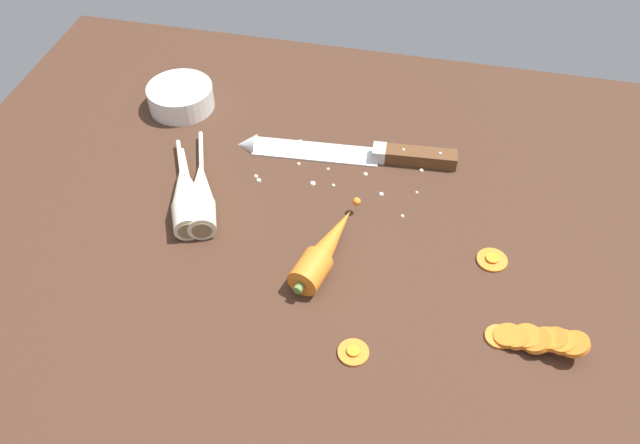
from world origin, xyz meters
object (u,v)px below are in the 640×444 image
object	(u,v)px
whole_carrot	(325,249)
prep_bowl	(181,96)
carrot_slice_stack	(536,339)
carrot_slice_stray_near	(353,352)
carrot_slice_stray_mid	(492,259)
parsnip_mid_left	(201,194)
parsnip_front	(192,198)
parsnip_mid_right	(184,198)
chefs_knife	(342,152)

from	to	relation	value
whole_carrot	prep_bowl	bearing A→B (deg)	137.87
whole_carrot	prep_bowl	distance (cm)	41.87
carrot_slice_stack	carrot_slice_stray_near	size ratio (longest dim) A/B	3.12
carrot_slice_stray_near	carrot_slice_stray_mid	distance (cm)	24.13
carrot_slice_stray_mid	prep_bowl	bearing A→B (deg)	156.29
parsnip_mid_left	prep_bowl	xyz separation A→B (cm)	(-11.30, 21.52, 0.17)
carrot_slice_stray_mid	parsnip_front	bearing A→B (deg)	179.02
parsnip_mid_right	carrot_slice_stack	distance (cm)	51.24
chefs_knife	parsnip_front	xyz separation A→B (cm)	(-18.79, -16.29, 1.33)
prep_bowl	parsnip_mid_right	bearing A→B (deg)	-68.02
carrot_slice_stack	prep_bowl	size ratio (longest dim) A/B	1.08
carrot_slice_stack	carrot_slice_stray_mid	xyz separation A→B (cm)	(-5.52, 12.48, -0.97)
chefs_knife	carrot_slice_stray_mid	size ratio (longest dim) A/B	8.39
whole_carrot	carrot_slice_stray_mid	bearing A→B (deg)	12.05
carrot_slice_stack	carrot_slice_stray_near	world-z (taller)	carrot_slice_stack
carrot_slice_stray_near	carrot_slice_stack	bearing A→B (deg)	15.59
carrot_slice_stray_mid	parsnip_mid_left	bearing A→B (deg)	177.48
whole_carrot	chefs_knife	bearing A→B (deg)	95.13
parsnip_mid_left	carrot_slice_stray_mid	size ratio (longest dim) A/B	5.24
parsnip_mid_left	parsnip_mid_right	xyz separation A→B (cm)	(-2.12, -1.23, 0.00)
parsnip_mid_right	carrot_slice_stray_near	size ratio (longest dim) A/B	5.15
parsnip_front	carrot_slice_stray_near	bearing A→B (deg)	-35.06
carrot_slice_stray_near	prep_bowl	world-z (taller)	prep_bowl
parsnip_mid_left	carrot_slice_stray_near	world-z (taller)	parsnip_mid_left
carrot_slice_stack	prep_bowl	distance (cm)	68.80
parsnip_mid_left	parsnip_mid_right	world-z (taller)	same
carrot_slice_stray_near	carrot_slice_stray_mid	xyz separation A→B (cm)	(15.63, 18.39, -0.00)
whole_carrot	parsnip_mid_left	world-z (taller)	whole_carrot
parsnip_mid_right	whole_carrot	bearing A→B (deg)	-13.73
chefs_knife	parsnip_mid_right	world-z (taller)	parsnip_mid_right
parsnip_front	carrot_slice_stray_near	distance (cm)	33.33
parsnip_front	carrot_slice_stack	xyz separation A→B (cm)	(48.41, -13.22, -0.65)
parsnip_mid_left	carrot_slice_stray_near	size ratio (longest dim) A/B	5.70
carrot_slice_stray_near	carrot_slice_stray_mid	world-z (taller)	same
carrot_slice_stray_near	prep_bowl	distance (cm)	56.18
carrot_slice_stack	parsnip_front	bearing A→B (deg)	164.73
prep_bowl	carrot_slice_stray_near	bearing A→B (deg)	-48.02
carrot_slice_stray_mid	prep_bowl	distance (cm)	58.12
chefs_knife	parsnip_front	world-z (taller)	parsnip_front
parsnip_mid_right	parsnip_front	bearing A→B (deg)	5.97
carrot_slice_stack	carrot_slice_stray_mid	world-z (taller)	carrot_slice_stack
whole_carrot	parsnip_mid_right	xyz separation A→B (cm)	(-21.87, 5.34, -0.12)
chefs_knife	carrot_slice_stray_near	distance (cm)	36.41
whole_carrot	parsnip_mid_left	size ratio (longest dim) A/B	0.83
parsnip_front	prep_bowl	world-z (taller)	same
whole_carrot	parsnip_front	size ratio (longest dim) A/B	1.07
whole_carrot	carrot_slice_stray_near	size ratio (longest dim) A/B	4.75
carrot_slice_stray_near	prep_bowl	xyz separation A→B (cm)	(-37.56, 41.75, 1.79)
parsnip_mid_right	chefs_knife	bearing A→B (deg)	39.48
parsnip_mid_left	chefs_knife	bearing A→B (deg)	40.46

